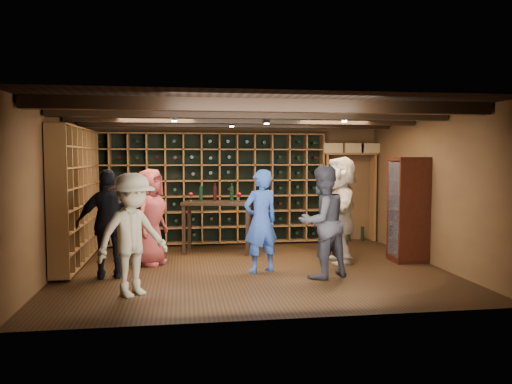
{
  "coord_description": "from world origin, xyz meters",
  "views": [
    {
      "loc": [
        -1.09,
        -7.77,
        1.78
      ],
      "look_at": [
        0.09,
        0.2,
        1.22
      ],
      "focal_mm": 35.0,
      "sensor_mm": 36.0,
      "label": 1
    }
  ],
  "objects": [
    {
      "name": "crate_shelf",
      "position": [
        2.41,
        2.32,
        1.57
      ],
      "size": [
        1.2,
        0.32,
        2.07
      ],
      "color": "brown",
      "rests_on": "ground"
    },
    {
      "name": "guest_beige",
      "position": [
        1.56,
        0.31,
        0.89
      ],
      "size": [
        0.78,
        1.72,
        1.79
      ],
      "primitive_type": "imported",
      "rotation": [
        0.0,
        0.0,
        4.55
      ],
      "color": "tan",
      "rests_on": "ground"
    },
    {
      "name": "man_grey_suit",
      "position": [
        0.94,
        -0.71,
        0.83
      ],
      "size": [
        0.99,
        0.9,
        1.66
      ],
      "primitive_type": "imported",
      "rotation": [
        0.0,
        0.0,
        3.56
      ],
      "color": "black",
      "rests_on": "ground"
    },
    {
      "name": "wine_rack_back",
      "position": [
        -0.52,
        2.33,
        1.15
      ],
      "size": [
        4.65,
        0.3,
        2.2
      ],
      "color": "brown",
      "rests_on": "ground"
    },
    {
      "name": "tasting_table",
      "position": [
        -0.45,
        1.48,
        0.84
      ],
      "size": [
        1.37,
        0.88,
        1.24
      ],
      "rotation": [
        0.0,
        0.0,
        -0.21
      ],
      "color": "black",
      "rests_on": "ground"
    },
    {
      "name": "guest_red_floral",
      "position": [
        -1.62,
        0.55,
        0.8
      ],
      "size": [
        0.78,
        0.92,
        1.59
      ],
      "primitive_type": "imported",
      "rotation": [
        0.0,
        0.0,
        1.14
      ],
      "color": "maroon",
      "rests_on": "ground"
    },
    {
      "name": "wine_rack_left",
      "position": [
        -2.83,
        0.82,
        1.15
      ],
      "size": [
        0.3,
        2.65,
        2.2
      ],
      "color": "brown",
      "rests_on": "ground"
    },
    {
      "name": "guest_khaki",
      "position": [
        -1.73,
        -1.3,
        0.79
      ],
      "size": [
        1.16,
        1.1,
        1.58
      ],
      "primitive_type": "imported",
      "rotation": [
        0.0,
        0.0,
        0.69
      ],
      "color": "#7F7558",
      "rests_on": "ground"
    },
    {
      "name": "ground",
      "position": [
        0.0,
        0.0,
        0.0
      ],
      "size": [
        6.0,
        6.0,
        0.0
      ],
      "primitive_type": "plane",
      "color": "black",
      "rests_on": "ground"
    },
    {
      "name": "room_shell",
      "position": [
        0.0,
        0.05,
        2.42
      ],
      "size": [
        6.0,
        6.0,
        6.0
      ],
      "color": "brown",
      "rests_on": "ground"
    },
    {
      "name": "guest_woman_black",
      "position": [
        -2.15,
        -0.29,
        0.8
      ],
      "size": [
        0.98,
        0.51,
        1.61
      ],
      "primitive_type": "imported",
      "rotation": [
        0.0,
        0.0,
        3.27
      ],
      "color": "black",
      "rests_on": "ground"
    },
    {
      "name": "display_cabinet",
      "position": [
        2.71,
        0.2,
        0.86
      ],
      "size": [
        0.55,
        0.5,
        1.75
      ],
      "color": "black",
      "rests_on": "ground"
    },
    {
      "name": "man_blue_shirt",
      "position": [
        0.1,
        -0.23,
        0.8
      ],
      "size": [
        0.68,
        0.57,
        1.59
      ],
      "primitive_type": "imported",
      "rotation": [
        0.0,
        0.0,
        3.52
      ],
      "color": "navy",
      "rests_on": "ground"
    }
  ]
}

